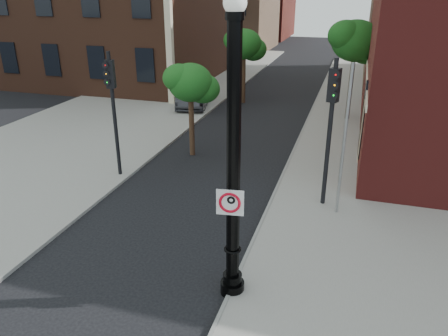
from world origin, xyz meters
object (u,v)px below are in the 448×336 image
(traffic_signal_right, at_px, (332,111))
(lamppost, at_px, (233,174))
(parked_car, at_px, (195,93))
(traffic_signal_left, at_px, (112,95))
(no_parking_sign, at_px, (230,202))

(traffic_signal_right, bearing_deg, lamppost, -88.42)
(parked_car, distance_m, traffic_signal_left, 12.05)
(no_parking_sign, bearing_deg, traffic_signal_right, 64.98)
(parked_car, bearing_deg, no_parking_sign, -78.43)
(traffic_signal_left, distance_m, traffic_signal_right, 8.31)
(parked_car, bearing_deg, traffic_signal_left, -96.49)
(no_parking_sign, xyz_separation_m, traffic_signal_left, (-6.49, 5.93, 0.72))
(traffic_signal_left, bearing_deg, traffic_signal_right, -16.79)
(lamppost, height_order, traffic_signal_left, lamppost)
(parked_car, height_order, traffic_signal_left, traffic_signal_left)
(no_parking_sign, bearing_deg, lamppost, 75.66)
(traffic_signal_left, relative_size, traffic_signal_right, 0.97)
(traffic_signal_left, height_order, traffic_signal_right, traffic_signal_right)
(parked_car, height_order, traffic_signal_right, traffic_signal_right)
(lamppost, height_order, no_parking_sign, lamppost)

